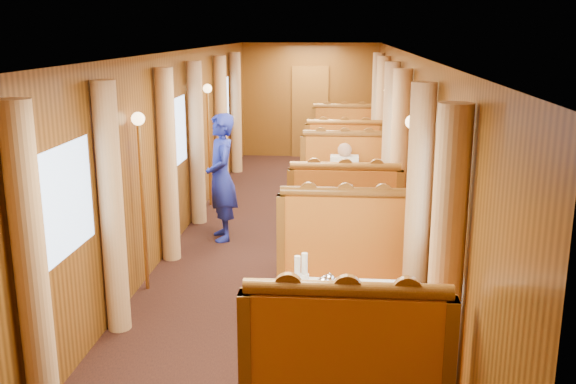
# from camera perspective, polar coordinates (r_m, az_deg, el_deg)

# --- Properties ---
(floor) EXTENTS (3.00, 12.00, 0.01)m
(floor) POSITION_cam_1_polar(r_m,az_deg,el_deg) (8.68, -0.06, -4.39)
(floor) COLOR black
(floor) RESTS_ON ground
(ceiling) EXTENTS (3.00, 12.00, 0.01)m
(ceiling) POSITION_cam_1_polar(r_m,az_deg,el_deg) (8.23, -0.07, 12.34)
(ceiling) COLOR silver
(ceiling) RESTS_ON wall_left
(wall_far) EXTENTS (3.00, 0.01, 2.50)m
(wall_far) POSITION_cam_1_polar(r_m,az_deg,el_deg) (14.29, 1.98, 8.12)
(wall_far) COLOR brown
(wall_far) RESTS_ON floor
(wall_left) EXTENTS (0.01, 12.00, 2.50)m
(wall_left) POSITION_cam_1_polar(r_m,az_deg,el_deg) (8.62, -10.07, 3.84)
(wall_left) COLOR brown
(wall_left) RESTS_ON floor
(wall_right) EXTENTS (0.01, 12.00, 2.50)m
(wall_right) POSITION_cam_1_polar(r_m,az_deg,el_deg) (8.37, 10.24, 3.53)
(wall_right) COLOR brown
(wall_right) RESTS_ON floor
(doorway_far) EXTENTS (0.80, 0.04, 2.00)m
(doorway_far) POSITION_cam_1_polar(r_m,az_deg,el_deg) (14.29, 1.97, 7.11)
(doorway_far) COLOR brown
(doorway_far) RESTS_ON floor
(table_near) EXTENTS (1.05, 0.72, 0.75)m
(table_near) POSITION_cam_1_polar(r_m,az_deg,el_deg) (5.27, 4.98, -12.88)
(table_near) COLOR white
(table_near) RESTS_ON floor
(banquette_near_aft) EXTENTS (1.30, 0.55, 1.34)m
(banquette_near_aft) POSITION_cam_1_polar(r_m,az_deg,el_deg) (6.17, 4.98, -8.18)
(banquette_near_aft) COLOR #A63D12
(banquette_near_aft) RESTS_ON floor
(table_mid) EXTENTS (1.05, 0.72, 0.75)m
(table_mid) POSITION_cam_1_polar(r_m,az_deg,el_deg) (8.54, 4.96, -2.12)
(table_mid) COLOR white
(table_mid) RESTS_ON floor
(banquette_mid_fwd) EXTENTS (1.30, 0.55, 1.34)m
(banquette_mid_fwd) POSITION_cam_1_polar(r_m,az_deg,el_deg) (7.56, 4.97, -3.93)
(banquette_mid_fwd) COLOR #A63D12
(banquette_mid_fwd) RESTS_ON floor
(banquette_mid_aft) EXTENTS (1.30, 0.55, 1.34)m
(banquette_mid_aft) POSITION_cam_1_polar(r_m,az_deg,el_deg) (9.51, 4.96, -0.12)
(banquette_mid_aft) COLOR #A63D12
(banquette_mid_aft) RESTS_ON floor
(table_far) EXTENTS (1.05, 0.72, 0.75)m
(table_far) POSITION_cam_1_polar(r_m,az_deg,el_deg) (11.94, 4.95, 2.60)
(table_far) COLOR white
(table_far) RESTS_ON floor
(banquette_far_fwd) EXTENTS (1.30, 0.55, 1.34)m
(banquette_far_fwd) POSITION_cam_1_polar(r_m,az_deg,el_deg) (10.94, 4.96, 1.78)
(banquette_far_fwd) COLOR #A63D12
(banquette_far_fwd) RESTS_ON floor
(banquette_far_aft) EXTENTS (1.30, 0.55, 1.34)m
(banquette_far_aft) POSITION_cam_1_polar(r_m,az_deg,el_deg) (12.93, 4.95, 3.72)
(banquette_far_aft) COLOR #A63D12
(banquette_far_aft) RESTS_ON floor
(tea_tray) EXTENTS (0.36, 0.29, 0.01)m
(tea_tray) POSITION_cam_1_polar(r_m,az_deg,el_deg) (5.08, 3.54, -9.19)
(tea_tray) COLOR silver
(tea_tray) RESTS_ON table_near
(teapot_left) EXTENTS (0.17, 0.13, 0.14)m
(teapot_left) POSITION_cam_1_polar(r_m,az_deg,el_deg) (5.01, 3.20, -8.74)
(teapot_left) COLOR silver
(teapot_left) RESTS_ON tea_tray
(teapot_right) EXTENTS (0.17, 0.13, 0.12)m
(teapot_right) POSITION_cam_1_polar(r_m,az_deg,el_deg) (5.00, 5.25, -8.95)
(teapot_right) COLOR silver
(teapot_right) RESTS_ON tea_tray
(teapot_back) EXTENTS (0.18, 0.16, 0.12)m
(teapot_back) POSITION_cam_1_polar(r_m,az_deg,el_deg) (5.13, 3.71, -8.28)
(teapot_back) COLOR silver
(teapot_back) RESTS_ON tea_tray
(fruit_plate) EXTENTS (0.21, 0.21, 0.05)m
(fruit_plate) POSITION_cam_1_polar(r_m,az_deg,el_deg) (5.01, 8.97, -9.55)
(fruit_plate) COLOR white
(fruit_plate) RESTS_ON table_near
(cup_inboard) EXTENTS (0.08, 0.08, 0.26)m
(cup_inboard) POSITION_cam_1_polar(r_m,az_deg,el_deg) (5.21, 0.84, -7.36)
(cup_inboard) COLOR white
(cup_inboard) RESTS_ON table_near
(cup_outboard) EXTENTS (0.08, 0.08, 0.26)m
(cup_outboard) POSITION_cam_1_polar(r_m,az_deg,el_deg) (5.27, 1.47, -7.09)
(cup_outboard) COLOR white
(cup_outboard) RESTS_ON table_near
(rose_vase_mid) EXTENTS (0.06, 0.06, 0.36)m
(rose_vase_mid) POSITION_cam_1_polar(r_m,az_deg,el_deg) (8.41, 4.94, 1.51)
(rose_vase_mid) COLOR silver
(rose_vase_mid) RESTS_ON table_mid
(rose_vase_far) EXTENTS (0.06, 0.06, 0.36)m
(rose_vase_far) POSITION_cam_1_polar(r_m,az_deg,el_deg) (11.85, 4.94, 5.23)
(rose_vase_far) COLOR silver
(rose_vase_far) RESTS_ON table_far
(window_left_near) EXTENTS (0.01, 1.20, 0.90)m
(window_left_near) POSITION_cam_1_polar(r_m,az_deg,el_deg) (5.34, -19.47, -0.94)
(window_left_near) COLOR #91ADD3
(window_left_near) RESTS_ON wall_left
(curtain_left_near_a) EXTENTS (0.22, 0.22, 2.35)m
(curtain_left_near_a) POSITION_cam_1_polar(r_m,az_deg,el_deg) (4.71, -21.84, -6.67)
(curtain_left_near_a) COLOR tan
(curtain_left_near_a) RESTS_ON floor
(curtain_left_near_b) EXTENTS (0.22, 0.22, 2.35)m
(curtain_left_near_b) POSITION_cam_1_polar(r_m,az_deg,el_deg) (6.07, -15.40, -1.55)
(curtain_left_near_b) COLOR tan
(curtain_left_near_b) RESTS_ON floor
(window_right_near) EXTENTS (0.01, 1.20, 0.90)m
(window_right_near) POSITION_cam_1_polar(r_m,az_deg,el_deg) (4.94, 13.81, -1.72)
(window_right_near) COLOR #91ADD3
(window_right_near) RESTS_ON wall_right
(curtain_right_near_a) EXTENTS (0.22, 0.22, 2.35)m
(curtain_right_near_a) POSITION_cam_1_polar(r_m,az_deg,el_deg) (4.28, 13.77, -8.10)
(curtain_right_near_a) COLOR tan
(curtain_right_near_a) RESTS_ON floor
(curtain_right_near_b) EXTENTS (0.22, 0.22, 2.35)m
(curtain_right_near_b) POSITION_cam_1_polar(r_m,az_deg,el_deg) (5.75, 11.45, -2.21)
(curtain_right_near_b) COLOR tan
(curtain_right_near_b) RESTS_ON floor
(window_left_mid) EXTENTS (0.01, 1.20, 0.90)m
(window_left_mid) POSITION_cam_1_polar(r_m,az_deg,el_deg) (8.58, -10.03, 5.16)
(window_left_mid) COLOR #91ADD3
(window_left_mid) RESTS_ON wall_left
(curtain_left_mid_a) EXTENTS (0.22, 0.22, 2.35)m
(curtain_left_mid_a) POSITION_cam_1_polar(r_m,az_deg,el_deg) (7.86, -10.63, 2.27)
(curtain_left_mid_a) COLOR tan
(curtain_left_mid_a) RESTS_ON floor
(curtain_left_mid_b) EXTENTS (0.22, 0.22, 2.35)m
(curtain_left_mid_b) POSITION_cam_1_polar(r_m,az_deg,el_deg) (9.35, -8.14, 4.26)
(curtain_left_mid_b) COLOR tan
(curtain_left_mid_b) RESTS_ON floor
(window_right_mid) EXTENTS (0.01, 1.20, 0.90)m
(window_right_mid) POSITION_cam_1_polar(r_m,az_deg,el_deg) (8.34, 10.19, 4.89)
(window_right_mid) COLOR #91ADD3
(window_right_mid) RESTS_ON wall_right
(curtain_right_mid_a) EXTENTS (0.22, 0.22, 2.35)m
(curtain_right_mid_a) POSITION_cam_1_polar(r_m,az_deg,el_deg) (7.62, 9.84, 1.92)
(curtain_right_mid_a) COLOR tan
(curtain_right_mid_a) RESTS_ON floor
(curtain_right_mid_b) EXTENTS (0.22, 0.22, 2.35)m
(curtain_right_mid_b) POSITION_cam_1_polar(r_m,az_deg,el_deg) (9.14, 9.02, 4.00)
(curtain_right_mid_b) COLOR tan
(curtain_right_mid_b) RESTS_ON floor
(window_left_far) EXTENTS (0.01, 1.20, 0.90)m
(window_left_far) POSITION_cam_1_polar(r_m,az_deg,el_deg) (11.97, -5.80, 7.83)
(window_left_far) COLOR #91ADD3
(window_left_far) RESTS_ON wall_left
(curtain_left_far_a) EXTENTS (0.22, 0.22, 2.35)m
(curtain_left_far_a) POSITION_cam_1_polar(r_m,az_deg,el_deg) (11.23, -5.96, 5.98)
(curtain_left_far_a) COLOR tan
(curtain_left_far_a) RESTS_ON floor
(curtain_left_far_b) EXTENTS (0.22, 0.22, 2.35)m
(curtain_left_far_b) POSITION_cam_1_polar(r_m,az_deg,el_deg) (12.75, -4.66, 7.00)
(curtain_left_far_b) COLOR tan
(curtain_left_far_b) RESTS_ON floor
(window_right_far) EXTENTS (0.01, 1.20, 0.90)m
(window_right_far) POSITION_cam_1_polar(r_m,az_deg,el_deg) (11.80, 8.67, 7.64)
(window_right_far) COLOR #91ADD3
(window_right_far) RESTS_ON wall_right
(curtain_right_far_a) EXTENTS (0.22, 0.22, 2.35)m
(curtain_right_far_a) POSITION_cam_1_polar(r_m,az_deg,el_deg) (11.05, 8.32, 5.78)
(curtain_right_far_a) COLOR tan
(curtain_right_far_a) RESTS_ON floor
(curtain_right_far_b) EXTENTS (0.22, 0.22, 2.35)m
(curtain_right_far_b) POSITION_cam_1_polar(r_m,az_deg,el_deg) (12.60, 7.91, 6.82)
(curtain_right_far_b) COLOR tan
(curtain_right_far_b) RESTS_ON floor
(sconce_left_fore) EXTENTS (0.14, 0.14, 1.95)m
(sconce_left_fore) POSITION_cam_1_polar(r_m,az_deg,el_deg) (6.92, -12.96, 2.29)
(sconce_left_fore) COLOR #BF8C3F
(sconce_left_fore) RESTS_ON floor
(sconce_right_fore) EXTENTS (0.14, 0.14, 1.95)m
(sconce_right_fore) POSITION_cam_1_polar(r_m,az_deg,el_deg) (6.63, 10.78, 1.90)
(sconce_right_fore) COLOR #BF8C3F
(sconce_right_fore) RESTS_ON floor
(sconce_left_aft) EXTENTS (0.14, 0.14, 1.95)m
(sconce_left_aft) POSITION_cam_1_polar(r_m,az_deg,el_deg) (10.26, -7.09, 6.35)
(sconce_left_aft) COLOR #BF8C3F
(sconce_left_aft) RESTS_ON floor
(sconce_right_aft) EXTENTS (0.14, 0.14, 1.95)m
(sconce_right_aft) POSITION_cam_1_polar(r_m,az_deg,el_deg) (10.07, 8.80, 6.15)
(sconce_right_aft) COLOR #BF8C3F
(sconce_right_aft) RESTS_ON floor
(steward) EXTENTS (0.59, 0.72, 1.71)m
(steward) POSITION_cam_1_polar(r_m,az_deg,el_deg) (8.60, -5.95, 1.29)
(steward) COLOR navy
(steward) RESTS_ON floor
(passenger) EXTENTS (0.40, 0.44, 0.76)m
(passenger) POSITION_cam_1_polar(r_m,az_deg,el_deg) (9.21, 5.01, 1.45)
(passenger) COLOR beige
(passenger) RESTS_ON banquette_mid_aft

